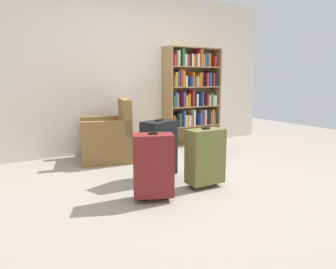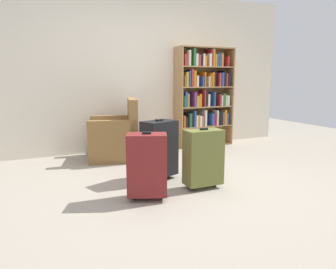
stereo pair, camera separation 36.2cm
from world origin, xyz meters
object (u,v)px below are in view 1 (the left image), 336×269
Objects in this scene: bookshelf at (191,93)px; suitcase_dark_red at (153,165)px; mug at (138,153)px; armchair at (108,139)px; suitcase_olive at (205,156)px; suitcase_black at (159,149)px.

suitcase_dark_red is (-1.82, -2.05, -0.58)m from bookshelf.
mug is at bearing -164.32° from bookshelf.
armchair reaches higher than suitcase_olive.
mug is at bearing -1.17° from armchair.
armchair reaches higher than mug.
suitcase_black is at bearing -101.81° from mug.
bookshelf is 2.18m from suitcase_black.
bookshelf reaches higher than suitcase_olive.
armchair is (-1.68, -0.33, -0.62)m from bookshelf.
bookshelf is at bearing 11.22° from armchair.
armchair reaches higher than suitcase_black.
mug is 0.17× the size of suitcase_black.
suitcase_dark_red is at bearing -109.26° from mug.
suitcase_olive is at bearing -119.92° from bookshelf.
armchair is at bearing -168.78° from bookshelf.
bookshelf is 1.82m from armchair.
suitcase_olive is (0.67, 0.06, -0.01)m from suitcase_dark_red.
suitcase_black is (0.21, -1.18, 0.06)m from armchair.
bookshelf is 14.39× the size of mug.
mug is at bearing 70.74° from suitcase_dark_red.
mug is at bearing 78.19° from suitcase_black.
suitcase_black is 0.58m from suitcase_olive.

